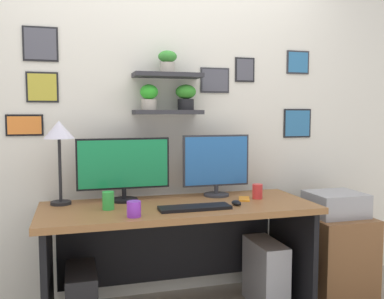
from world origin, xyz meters
name	(u,v)px	position (x,y,z in m)	size (l,w,h in m)	color
back_wall_assembly	(164,110)	(0.00, 0.44, 1.36)	(4.40, 0.24, 2.70)	silver
desk	(177,234)	(0.00, 0.06, 0.54)	(1.74, 0.68, 0.75)	brown
monitor_left	(124,167)	(-0.32, 0.22, 0.98)	(0.61, 0.18, 0.42)	black
monitor_right	(216,164)	(0.32, 0.22, 0.98)	(0.48, 0.18, 0.43)	#2D2D33
keyboard	(195,208)	(0.06, -0.15, 0.76)	(0.44, 0.14, 0.02)	black
computer_mouse	(236,203)	(0.35, -0.11, 0.77)	(0.06, 0.09, 0.03)	black
desk_lamp	(59,136)	(-0.73, 0.22, 1.19)	(0.19, 0.19, 0.54)	black
cell_phone	(244,199)	(0.46, 0.03, 0.76)	(0.07, 0.14, 0.01)	orange
coffee_mug	(134,209)	(-0.32, -0.23, 0.80)	(0.08, 0.08, 0.09)	purple
pen_cup	(257,191)	(0.56, 0.04, 0.80)	(0.07, 0.07, 0.10)	red
water_cup	(108,201)	(-0.45, -0.01, 0.81)	(0.07, 0.07, 0.11)	green
drawer_cabinet	(334,254)	(1.20, 0.07, 0.29)	(0.44, 0.50, 0.58)	brown
printer	(335,204)	(1.20, 0.07, 0.67)	(0.38, 0.34, 0.17)	#9E9EA3
computer_tower_right	(265,273)	(0.62, 0.01, 0.23)	(0.18, 0.40, 0.45)	#99999E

